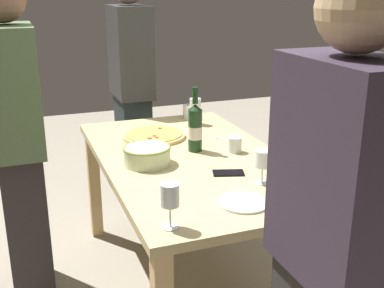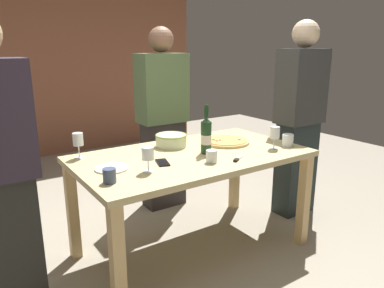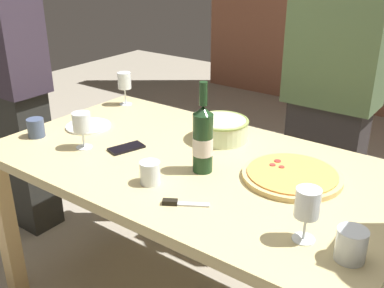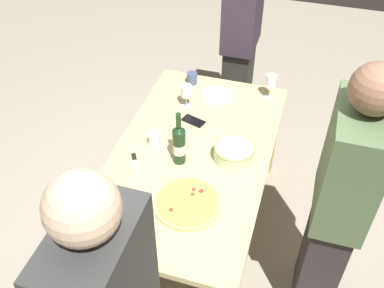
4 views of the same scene
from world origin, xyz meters
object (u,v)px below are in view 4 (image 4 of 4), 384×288
(dining_table, at_px, (192,164))
(wine_glass_by_bottle, at_px, (271,82))
(serving_bowl, at_px, (234,152))
(person_guest_right, at_px, (241,42))
(cup_spare, at_px, (192,78))
(side_plate, at_px, (217,95))
(cup_amber, at_px, (154,139))
(cup_ceramic, at_px, (101,231))
(wine_bottle, at_px, (179,144))
(wine_glass_far_left, at_px, (113,201))
(pizza_knife, at_px, (135,160))
(cell_phone, at_px, (193,121))
(pizza, at_px, (187,202))
(person_host, at_px, (337,206))
(wine_glass_near_pizza, at_px, (186,92))

(dining_table, height_order, wine_glass_by_bottle, wine_glass_by_bottle)
(serving_bowl, xyz_separation_m, person_guest_right, (-1.18, -0.22, 0.04))
(cup_spare, xyz_separation_m, side_plate, (0.10, 0.21, -0.04))
(dining_table, distance_m, cup_amber, 0.27)
(dining_table, height_order, person_guest_right, person_guest_right)
(dining_table, relative_size, wine_glass_by_bottle, 9.32)
(dining_table, relative_size, cup_ceramic, 17.58)
(wine_bottle, distance_m, wine_glass_far_left, 0.51)
(pizza_knife, bearing_deg, cup_spare, 174.51)
(cell_phone, bearing_deg, wine_glass_by_bottle, 151.55)
(cell_phone, bearing_deg, cup_amber, -13.24)
(pizza_knife, bearing_deg, pizza, 60.52)
(wine_bottle, height_order, wine_glass_far_left, wine_bottle)
(side_plate, height_order, pizza_knife, pizza_knife)
(wine_glass_by_bottle, bearing_deg, cup_amber, -40.47)
(pizza, distance_m, wine_glass_far_left, 0.39)
(cup_spare, bearing_deg, pizza_knife, -5.49)
(serving_bowl, height_order, cup_spare, serving_bowl)
(pizza, relative_size, serving_bowl, 1.53)
(serving_bowl, xyz_separation_m, person_host, (0.26, 0.58, 0.03))
(cup_amber, relative_size, cup_ceramic, 0.89)
(wine_glass_near_pizza, height_order, cup_spare, wine_glass_near_pizza)
(wine_bottle, height_order, person_host, person_host)
(cup_amber, xyz_separation_m, cup_spare, (-0.68, 0.03, 0.00))
(side_plate, relative_size, person_host, 0.13)
(dining_table, xyz_separation_m, serving_bowl, (-0.02, 0.24, 0.14))
(wine_glass_far_left, bearing_deg, cup_ceramic, -3.98)
(wine_glass_far_left, bearing_deg, serving_bowl, 140.99)
(cup_ceramic, distance_m, cup_spare, 1.39)
(wine_glass_far_left, distance_m, pizza_knife, 0.42)
(cup_amber, height_order, pizza_knife, cup_amber)
(side_plate, relative_size, person_guest_right, 0.13)
(wine_glass_by_bottle, bearing_deg, side_plate, -75.37)
(cell_phone, distance_m, person_host, 1.04)
(cup_spare, bearing_deg, wine_glass_far_left, -1.05)
(person_guest_right, bearing_deg, cup_spare, -23.23)
(cup_amber, xyz_separation_m, cell_phone, (-0.27, 0.16, -0.04))
(dining_table, xyz_separation_m, wine_bottle, (0.08, -0.05, 0.22))
(pizza, xyz_separation_m, person_host, (-0.14, 0.73, 0.06))
(cup_spare, bearing_deg, person_host, 48.07)
(pizza, height_order, side_plate, pizza)
(serving_bowl, relative_size, cell_phone, 1.63)
(wine_bottle, xyz_separation_m, cell_phone, (-0.36, -0.03, -0.12))
(cup_amber, bearing_deg, cell_phone, 149.38)
(wine_glass_by_bottle, xyz_separation_m, person_guest_right, (-0.52, -0.32, -0.04))
(wine_glass_near_pizza, bearing_deg, side_plate, 134.41)
(cup_amber, xyz_separation_m, pizza_knife, (0.17, -0.06, -0.03))
(cell_phone, bearing_deg, cup_ceramic, 7.71)
(wine_glass_by_bottle, height_order, cup_amber, wine_glass_by_bottle)
(dining_table, relative_size, person_host, 0.98)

